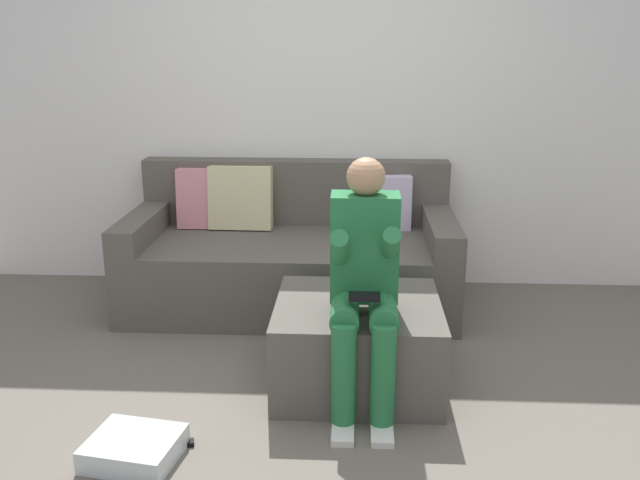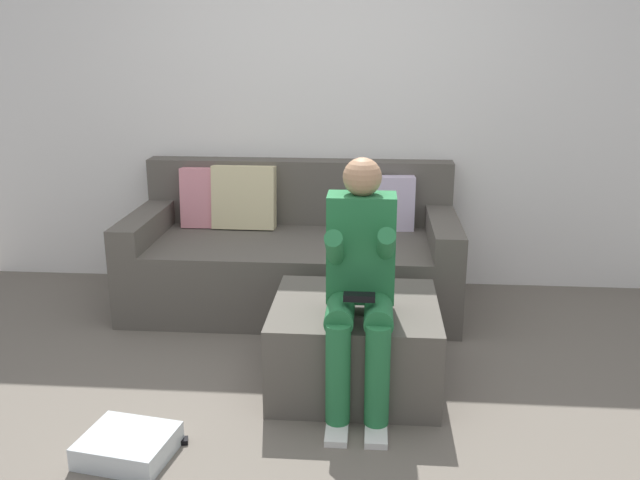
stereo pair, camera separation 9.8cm
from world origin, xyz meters
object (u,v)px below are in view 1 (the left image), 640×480
person_seated (364,278)px  storage_bin (134,448)px  couch_sectional (290,256)px  ottoman (358,343)px  remote_by_storage_bin (177,444)px

person_seated → storage_bin: person_seated is taller
couch_sectional → storage_bin: couch_sectional is taller
ottoman → storage_bin: (-0.93, -0.71, -0.17)m
storage_bin → person_seated: bearing=28.3°
storage_bin → remote_by_storage_bin: 0.19m
ottoman → person_seated: person_seated is taller
person_seated → remote_by_storage_bin: 1.10m
couch_sectional → storage_bin: bearing=-104.9°
remote_by_storage_bin → couch_sectional: bearing=65.8°
couch_sectional → person_seated: size_ratio=1.77×
remote_by_storage_bin → person_seated: bearing=14.1°
remote_by_storage_bin → storage_bin: bearing=-160.2°
ottoman → remote_by_storage_bin: size_ratio=5.66×
couch_sectional → person_seated: bearing=-70.3°
ottoman → person_seated: 0.47m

